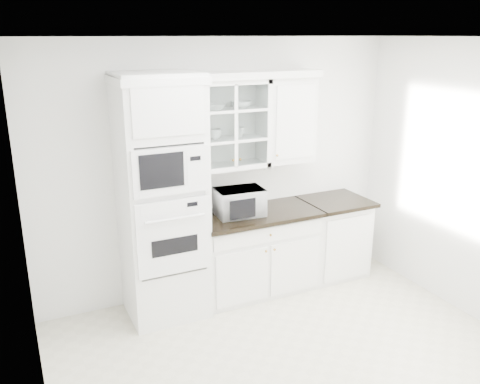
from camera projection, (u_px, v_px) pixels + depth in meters
ground at (304, 370)px, 4.29m from camera, size 4.00×3.50×0.01m
room_shell at (283, 155)px, 4.13m from camera, size 4.00×3.50×2.70m
oven_column at (162, 200)px, 4.86m from camera, size 0.76×0.68×2.40m
base_cabinet_run at (256, 251)px, 5.52m from camera, size 1.32×0.67×0.92m
extra_base_cabinet at (332, 236)px, 5.93m from camera, size 0.72×0.67×0.92m
upper_cabinet_glass at (229, 124)px, 5.12m from camera, size 0.80×0.33×0.90m
upper_cabinet_solid at (287, 120)px, 5.40m from camera, size 0.55×0.33×0.90m
crown_molding at (220, 76)px, 4.91m from camera, size 2.14×0.38×0.07m
countertop_microwave at (239, 202)px, 5.26m from camera, size 0.52×0.44×0.28m
bowl_a at (213, 106)px, 4.98m from camera, size 0.29×0.29×0.06m
bowl_b at (241, 104)px, 5.12m from camera, size 0.26×0.26×0.07m
cup_a at (215, 134)px, 5.08m from camera, size 0.17×0.17×0.10m
cup_b at (240, 132)px, 5.21m from camera, size 0.11×0.11×0.10m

